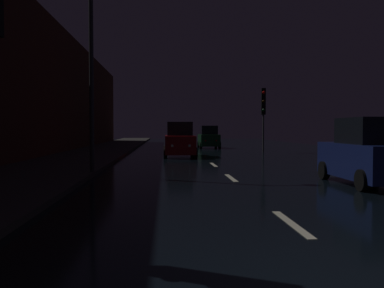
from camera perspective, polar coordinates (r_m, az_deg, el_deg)
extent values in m
cube|color=black|center=(29.09, 0.92, -1.32)|extent=(26.51, 84.00, 0.02)
cube|color=#33302D|center=(29.39, -12.93, -1.17)|extent=(4.40, 84.00, 0.15)
cube|color=#472319|center=(26.63, -19.83, 7.61)|extent=(0.80, 63.00, 8.68)
cube|color=beige|center=(7.98, 13.33, -10.43)|extent=(0.16, 2.20, 0.01)
cube|color=beige|center=(14.81, 5.32, -4.59)|extent=(0.16, 2.20, 0.01)
cube|color=beige|center=(20.10, 2.94, -2.82)|extent=(0.16, 2.20, 0.01)
cylinder|color=#38383A|center=(30.80, 9.62, 1.40)|extent=(0.12, 0.12, 2.73)
cube|color=black|center=(30.86, 9.65, 5.70)|extent=(0.35, 0.38, 1.90)
sphere|color=red|center=(30.73, 9.69, 6.90)|extent=(0.22, 0.22, 0.22)
sphere|color=black|center=(30.68, 9.68, 5.72)|extent=(0.22, 0.22, 0.22)
sphere|color=black|center=(30.65, 9.67, 4.54)|extent=(0.22, 0.22, 0.22)
cylinder|color=#2D2D30|center=(15.83, -13.46, 9.27)|extent=(0.16, 0.16, 7.44)
cube|color=maroon|center=(25.74, -1.68, -0.05)|extent=(1.77, 4.13, 1.08)
cube|color=black|center=(25.87, -1.70, 2.08)|extent=(1.51, 2.07, 0.83)
cylinder|color=black|center=(24.36, 0.47, -1.22)|extent=(0.22, 0.63, 0.63)
cylinder|color=black|center=(24.30, -3.62, -1.23)|extent=(0.22, 0.63, 0.63)
cylinder|color=black|center=(27.25, 0.04, -0.87)|extent=(0.22, 0.63, 0.63)
cylinder|color=black|center=(27.19, -3.61, -0.88)|extent=(0.22, 0.63, 0.63)
sphere|color=white|center=(23.74, -0.35, -0.23)|extent=(0.18, 0.18, 0.18)
sphere|color=white|center=(23.71, -2.70, -0.23)|extent=(0.18, 0.18, 0.18)
sphere|color=red|center=(27.78, -0.82, 0.11)|extent=(0.18, 0.18, 0.18)
sphere|color=red|center=(27.75, -2.83, 0.11)|extent=(0.18, 0.18, 0.18)
cube|color=#141E51|center=(14.09, 22.71, -2.09)|extent=(1.72, 4.01, 1.05)
cube|color=black|center=(13.93, 23.03, 1.66)|extent=(1.46, 2.00, 0.80)
cylinder|color=black|center=(15.07, 17.44, -3.42)|extent=(0.21, 0.61, 0.61)
cylinder|color=black|center=(15.75, 23.18, -3.25)|extent=(0.21, 0.61, 0.61)
cylinder|color=black|center=(12.51, 22.07, -4.59)|extent=(0.21, 0.61, 0.61)
sphere|color=slate|center=(15.69, 17.99, -1.62)|extent=(0.17, 0.17, 0.17)
sphere|color=slate|center=(16.06, 21.12, -1.58)|extent=(0.17, 0.17, 0.17)
cube|color=#0F3819|center=(37.29, 2.26, 0.54)|extent=(1.65, 3.84, 1.01)
cube|color=black|center=(37.14, 2.29, 1.90)|extent=(1.40, 1.92, 0.77)
cylinder|color=black|center=(38.57, 0.87, -0.03)|extent=(0.20, 0.59, 0.59)
cylinder|color=black|center=(38.72, 3.25, -0.02)|extent=(0.20, 0.59, 0.59)
cylinder|color=black|center=(35.89, 1.20, -0.19)|extent=(0.20, 0.59, 0.59)
cylinder|color=black|center=(36.06, 3.76, -0.18)|extent=(0.20, 0.59, 0.59)
sphere|color=slate|center=(39.12, 1.32, 0.61)|extent=(0.16, 0.16, 0.16)
sphere|color=slate|center=(39.21, 2.64, 0.61)|extent=(0.16, 0.16, 0.16)
sphere|color=red|center=(35.37, 1.85, 0.45)|extent=(0.16, 0.16, 0.16)
sphere|color=red|center=(35.47, 3.30, 0.45)|extent=(0.16, 0.16, 0.16)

